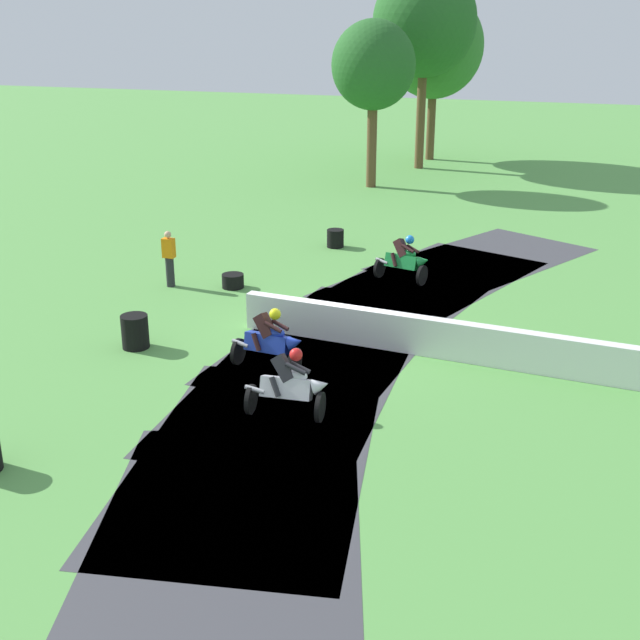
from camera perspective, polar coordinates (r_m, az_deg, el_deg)
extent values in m
plane|color=#569947|center=(19.96, 0.96, -1.36)|extent=(120.00, 120.00, 0.00)
cube|color=#3D3D42|center=(27.06, 11.26, 4.15)|extent=(6.93, 8.35, 0.01)
cube|color=#3D3D42|center=(24.75, 7.80, 2.83)|extent=(6.27, 8.26, 0.01)
cube|color=#3D3D42|center=(22.36, 4.43, 1.03)|extent=(5.50, 8.03, 0.01)
cube|color=#3D3D42|center=(19.93, 1.20, -1.38)|extent=(4.64, 7.66, 0.01)
cube|color=#3D3D42|center=(17.46, -1.81, -4.66)|extent=(4.29, 7.48, 0.01)
cube|color=#3D3D42|center=(15.02, -4.50, -9.15)|extent=(5.18, 7.90, 0.01)
cube|color=#3D3D42|center=(12.66, -6.63, -15.49)|extent=(5.99, 8.19, 0.01)
cube|color=white|center=(18.60, 15.21, -2.28)|extent=(14.47, 1.60, 0.90)
cylinder|color=black|center=(24.06, 7.04, 3.06)|extent=(0.27, 0.74, 0.74)
cylinder|color=black|center=(24.67, 4.13, 3.60)|extent=(0.27, 0.74, 0.74)
cube|color=#198438|center=(24.34, 5.68, 4.04)|extent=(1.06, 0.61, 0.46)
ellipsoid|color=#198438|center=(24.25, 6.15, 4.57)|extent=(0.51, 0.43, 0.30)
cone|color=#198438|center=(24.05, 7.16, 4.06)|extent=(0.44, 0.45, 0.47)
cylinder|color=#B2B2B7|center=(24.51, 4.28, 4.08)|extent=(0.42, 0.22, 0.18)
cube|color=#331919|center=(24.36, 5.65, 4.95)|extent=(0.53, 0.48, 0.62)
sphere|color=#1E7FE0|center=(24.26, 6.21, 5.53)|extent=(0.26, 0.26, 0.26)
cylinder|color=#331919|center=(24.40, 6.43, 4.89)|extent=(0.43, 0.23, 0.24)
cylinder|color=#331919|center=(24.08, 6.06, 4.93)|extent=(0.43, 0.23, 0.24)
cylinder|color=#331919|center=(24.58, 5.50, 4.14)|extent=(0.27, 0.25, 0.42)
cylinder|color=#331919|center=(24.26, 5.12, 4.16)|extent=(0.27, 0.25, 0.42)
cylinder|color=black|center=(18.00, -1.74, -2.86)|extent=(0.15, 0.72, 0.71)
cylinder|color=black|center=(18.59, -5.67, -2.17)|extent=(0.15, 0.72, 0.71)
cube|color=#1E38B2|center=(18.22, -3.67, -1.59)|extent=(1.03, 0.44, 0.45)
ellipsoid|color=#1E38B2|center=(18.10, -3.10, -0.87)|extent=(0.46, 0.36, 0.29)
cone|color=#1E38B2|center=(17.92, -1.69, -1.54)|extent=(0.41, 0.39, 0.46)
cylinder|color=#B2B2B7|center=(18.39, -5.52, -1.61)|extent=(0.42, 0.15, 0.17)
cube|color=#331919|center=(18.19, -3.81, -0.38)|extent=(0.51, 0.42, 0.61)
sphere|color=yellow|center=(18.05, -3.12, 0.41)|extent=(0.26, 0.26, 0.26)
cylinder|color=#331919|center=(18.23, -2.76, -0.35)|extent=(0.43, 0.17, 0.24)
cylinder|color=#331919|center=(17.90, -3.25, -0.49)|extent=(0.43, 0.17, 0.24)
cylinder|color=#331919|center=(18.45, -3.92, -1.37)|extent=(0.27, 0.20, 0.42)
cylinder|color=#331919|center=(18.14, -4.42, -1.52)|extent=(0.27, 0.20, 0.42)
cylinder|color=black|center=(15.98, 0.01, -6.03)|extent=(0.15, 0.77, 0.76)
cylinder|color=black|center=(16.34, -4.78, -5.48)|extent=(0.15, 0.77, 0.76)
cube|color=silver|center=(16.11, -2.33, -4.71)|extent=(1.03, 0.47, 0.47)
ellipsoid|color=silver|center=(16.04, -1.64, -3.85)|extent=(0.47, 0.38, 0.32)
cone|color=silver|center=(15.93, 0.06, -4.53)|extent=(0.42, 0.45, 0.49)
cylinder|color=#B2B2B7|center=(16.17, -4.52, -4.80)|extent=(0.41, 0.12, 0.18)
cube|color=#28282D|center=(16.09, -2.50, -3.33)|extent=(0.52, 0.46, 0.63)
sphere|color=red|center=(16.01, -1.67, -2.41)|extent=(0.26, 0.26, 0.26)
cylinder|color=#28282D|center=(16.19, -1.37, -3.29)|extent=(0.43, 0.13, 0.25)
cylinder|color=#28282D|center=(15.84, -1.70, -3.38)|extent=(0.43, 0.13, 0.25)
cylinder|color=#28282D|center=(16.33, -2.77, -4.51)|extent=(0.28, 0.23, 0.42)
cylinder|color=#28282D|center=(15.98, -3.12, -4.62)|extent=(0.28, 0.23, 0.42)
cylinder|color=black|center=(27.93, 1.06, 5.26)|extent=(0.57, 0.57, 0.20)
cylinder|color=black|center=(27.88, 1.07, 5.65)|extent=(0.57, 0.57, 0.20)
cylinder|color=black|center=(27.83, 1.07, 6.05)|extent=(0.57, 0.57, 0.20)
cylinder|color=black|center=(23.85, -6.02, 2.47)|extent=(0.63, 0.63, 0.20)
cylinder|color=black|center=(23.79, -6.03, 2.93)|extent=(0.63, 0.63, 0.20)
cylinder|color=black|center=(19.94, -12.57, -1.58)|extent=(0.64, 0.64, 0.20)
cylinder|color=black|center=(19.86, -12.62, -1.05)|extent=(0.64, 0.64, 0.20)
cylinder|color=black|center=(19.79, -12.66, -0.51)|extent=(0.64, 0.64, 0.20)
cylinder|color=black|center=(19.73, -12.70, 0.03)|extent=(0.64, 0.64, 0.20)
cylinder|color=#232328|center=(24.13, -10.29, 3.29)|extent=(0.24, 0.24, 0.86)
cube|color=orange|center=(23.94, -10.40, 4.91)|extent=(0.34, 0.22, 0.56)
sphere|color=tan|center=(23.84, -10.46, 5.81)|extent=(0.20, 0.20, 0.20)
cylinder|color=brown|center=(45.52, 7.66, 13.21)|extent=(0.44, 0.44, 3.66)
ellipsoid|color=#33752D|center=(45.21, 7.91, 18.21)|extent=(5.03, 5.03, 5.28)
cylinder|color=brown|center=(37.77, 3.59, 11.96)|extent=(0.44, 0.44, 3.75)
ellipsoid|color=#235B23|center=(37.42, 3.71, 17.15)|extent=(3.65, 3.65, 3.83)
cylinder|color=brown|center=(42.69, 6.95, 13.62)|extent=(0.44, 0.44, 4.91)
ellipsoid|color=#235B23|center=(42.41, 7.23, 19.77)|extent=(4.99, 4.99, 5.24)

